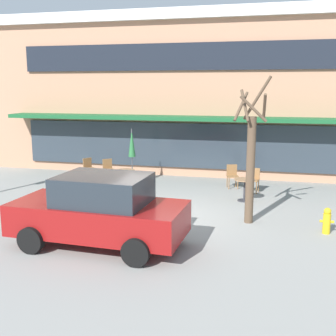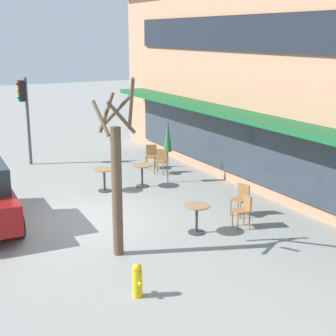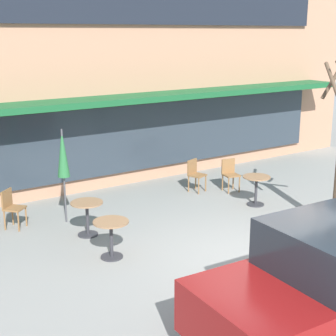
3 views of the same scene
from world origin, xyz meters
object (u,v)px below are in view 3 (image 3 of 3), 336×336
Objects in this scene: cafe_table_near_wall at (111,233)px; cafe_chair_0 at (11,206)px; cafe_chair_2 at (230,172)px; parked_sedan at (336,281)px; cafe_table_streetside at (87,213)px; patio_umbrella_green_folded at (63,154)px; cafe_table_by_tree at (256,186)px; cafe_chair_1 at (195,173)px.

cafe_table_near_wall is 0.85× the size of cafe_chair_0.
parked_sedan is (-3.42, -6.27, 0.35)m from cafe_chair_2.
cafe_table_streetside is at bearing -170.74° from cafe_chair_2.
cafe_table_streetside is 0.35× the size of patio_umbrella_green_folded.
parked_sedan reaches higher than cafe_chair_0.
patio_umbrella_green_folded is (-4.51, 1.57, 1.11)m from cafe_table_by_tree.
cafe_chair_1 is 0.21× the size of parked_sedan.
cafe_chair_1 is at bearing -0.84° from cafe_chair_0.
cafe_table_by_tree is at bearing -7.04° from cafe_table_streetside.
cafe_table_streetside is at bearing 85.21° from cafe_table_near_wall.
cafe_chair_0 is 1.00× the size of cafe_chair_1.
parked_sedan reaches higher than cafe_chair_2.
parked_sedan reaches higher than cafe_table_streetside.
cafe_table_near_wall is 0.18× the size of parked_sedan.
cafe_table_streetside is (0.11, 1.31, 0.00)m from cafe_table_near_wall.
cafe_table_streetside is at bearing -86.07° from patio_umbrella_green_folded.
cafe_chair_2 reaches higher than cafe_table_near_wall.
patio_umbrella_green_folded is 6.70m from parked_sedan.
cafe_table_by_tree is 0.18× the size of parked_sedan.
patio_umbrella_green_folded is 2.47× the size of cafe_chair_0.
patio_umbrella_green_folded reaches higher than cafe_chair_2.
cafe_chair_1 reaches higher than cafe_table_by_tree.
parked_sedan reaches higher than cafe_table_by_tree.
cafe_chair_2 reaches higher than cafe_table_streetside.
cafe_chair_0 is (-1.11, 2.66, 0.01)m from cafe_table_near_wall.
cafe_table_by_tree is 0.85× the size of cafe_chair_0.
cafe_chair_0 reaches higher than cafe_table_streetside.
parked_sedan is at bearing -78.36° from patio_umbrella_green_folded.
patio_umbrella_green_folded is 4.89m from cafe_chair_2.
cafe_table_near_wall is at bearing -90.98° from patio_umbrella_green_folded.
cafe_chair_2 is at bearing 79.28° from cafe_table_by_tree.
cafe_chair_2 is at bearing -3.06° from patio_umbrella_green_folded.
patio_umbrella_green_folded is at bearing -16.04° from cafe_chair_0.
cafe_table_streetside is 1.82m from cafe_chair_0.
parked_sedan is at bearing -118.60° from cafe_chair_2.
cafe_chair_0 reaches higher than cafe_table_by_tree.
cafe_chair_0 is 7.30m from parked_sedan.
cafe_chair_2 reaches higher than cafe_table_by_tree.
cafe_table_streetside is 4.75m from cafe_chair_2.
cafe_chair_2 is (4.69, 0.76, 0.01)m from cafe_table_streetside.
parked_sedan is (1.34, -6.52, -0.75)m from patio_umbrella_green_folded.
cafe_chair_0 is at bearing 161.47° from cafe_table_by_tree.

